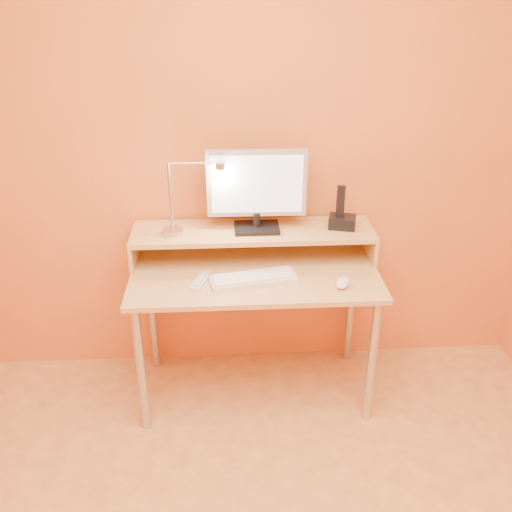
{
  "coord_description": "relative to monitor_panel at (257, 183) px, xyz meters",
  "views": [
    {
      "loc": [
        -0.13,
        -1.24,
        2.03
      ],
      "look_at": [
        0.0,
        1.13,
        0.83
      ],
      "focal_mm": 39.86,
      "sensor_mm": 36.0,
      "label": 1
    }
  ],
  "objects": [
    {
      "name": "lamp_post",
      "position": [
        -0.41,
        -0.04,
        -0.05
      ],
      "size": [
        0.01,
        0.01,
        0.33
      ],
      "primitive_type": "cylinder",
      "color": "#B7B7BB",
      "rests_on": "lamp_base"
    },
    {
      "name": "monitor_neck",
      "position": [
        0.0,
        -0.01,
        -0.19
      ],
      "size": [
        0.04,
        0.04,
        0.07
      ],
      "primitive_type": "cylinder",
      "color": "black",
      "rests_on": "monitor_foot"
    },
    {
      "name": "lamp_bulb",
      "position": [
        -0.17,
        -0.04,
        0.09
      ],
      "size": [
        0.03,
        0.03,
        0.0
      ],
      "primitive_type": "cylinder",
      "color": "#FFEAC6",
      "rests_on": "lamp_head"
    },
    {
      "name": "desk_shelf",
      "position": [
        -0.02,
        -0.01,
        -0.25
      ],
      "size": [
        1.2,
        0.3,
        0.02
      ],
      "primitive_type": "cube",
      "color": "tan",
      "rests_on": "desk_lower"
    },
    {
      "name": "lamp_head",
      "position": [
        -0.17,
        -0.04,
        0.1
      ],
      "size": [
        0.04,
        0.04,
        0.03
      ],
      "primitive_type": "cylinder",
      "color": "#B7B7BB",
      "rests_on": "lamp_arm"
    },
    {
      "name": "keyboard",
      "position": [
        -0.03,
        -0.25,
        -0.39
      ],
      "size": [
        0.42,
        0.2,
        0.02
      ],
      "primitive_type": "cube",
      "rotation": [
        0.0,
        0.0,
        0.19
      ],
      "color": "silver",
      "rests_on": "desk_lower"
    },
    {
      "name": "phone_dock",
      "position": [
        0.43,
        -0.01,
        -0.21
      ],
      "size": [
        0.15,
        0.13,
        0.06
      ],
      "primitive_type": "cube",
      "rotation": [
        0.0,
        0.0,
        -0.26
      ],
      "color": "black",
      "rests_on": "desk_shelf"
    },
    {
      "name": "shelf_riser_right",
      "position": [
        0.57,
        -0.01,
        -0.33
      ],
      "size": [
        0.02,
        0.3,
        0.14
      ],
      "primitive_type": "cube",
      "color": "tan",
      "rests_on": "desk_lower"
    },
    {
      "name": "monitor_foot",
      "position": [
        -0.0,
        -0.01,
        -0.23
      ],
      "size": [
        0.22,
        0.16,
        0.02
      ],
      "primitive_type": "cube",
      "color": "black",
      "rests_on": "desk_shelf"
    },
    {
      "name": "monitor_back",
      "position": [
        0.0,
        0.02,
        0.0
      ],
      "size": [
        0.43,
        0.02,
        0.28
      ],
      "primitive_type": "cube",
      "rotation": [
        0.0,
        0.0,
        -0.02
      ],
      "color": "black",
      "rests_on": "monitor_panel"
    },
    {
      "name": "desk_leg_fr",
      "position": [
        0.53,
        -0.41,
        -0.77
      ],
      "size": [
        0.04,
        0.04,
        0.69
      ],
      "primitive_type": "cylinder",
      "color": "#B7B7BB",
      "rests_on": "floor"
    },
    {
      "name": "mouse",
      "position": [
        0.38,
        -0.32,
        -0.38
      ],
      "size": [
        0.1,
        0.12,
        0.04
      ],
      "primitive_type": "ellipsoid",
      "rotation": [
        0.0,
        0.0,
        -0.42
      ],
      "color": "white",
      "rests_on": "desk_lower"
    },
    {
      "name": "desk_leg_fl",
      "position": [
        -0.57,
        -0.41,
        -0.77
      ],
      "size": [
        0.04,
        0.04,
        0.69
      ],
      "primitive_type": "cylinder",
      "color": "#B7B7BB",
      "rests_on": "floor"
    },
    {
      "name": "monitor_panel",
      "position": [
        0.0,
        0.0,
        0.0
      ],
      "size": [
        0.48,
        0.05,
        0.33
      ],
      "primitive_type": "cube",
      "rotation": [
        0.0,
        0.0,
        -0.02
      ],
      "color": "#ADADB5",
      "rests_on": "monitor_neck"
    },
    {
      "name": "desk_lower",
      "position": [
        -0.02,
        -0.16,
        -0.41
      ],
      "size": [
        1.2,
        0.6,
        0.02
      ],
      "primitive_type": "cube",
      "color": "tan",
      "rests_on": "floor"
    },
    {
      "name": "desk_leg_br",
      "position": [
        0.53,
        0.09,
        -0.77
      ],
      "size": [
        0.04,
        0.04,
        0.69
      ],
      "primitive_type": "cylinder",
      "color": "#B7B7BB",
      "rests_on": "floor"
    },
    {
      "name": "wall_back",
      "position": [
        -0.02,
        0.16,
        0.13
      ],
      "size": [
        3.0,
        0.04,
        2.5
      ],
      "primitive_type": "cube",
      "color": "orange",
      "rests_on": "floor"
    },
    {
      "name": "desk_leg_bl",
      "position": [
        -0.57,
        0.09,
        -0.77
      ],
      "size": [
        0.04,
        0.04,
        0.69
      ],
      "primitive_type": "cylinder",
      "color": "#B7B7BB",
      "rests_on": "floor"
    },
    {
      "name": "monitor_screen",
      "position": [
        0.0,
        -0.02,
        0.0
      ],
      "size": [
        0.44,
        0.01,
        0.28
      ],
      "primitive_type": "cube",
      "rotation": [
        0.0,
        0.0,
        -0.02
      ],
      "color": "silver",
      "rests_on": "monitor_panel"
    },
    {
      "name": "phone_handset",
      "position": [
        0.41,
        -0.01,
        -0.1
      ],
      "size": [
        0.05,
        0.03,
        0.16
      ],
      "primitive_type": "cube",
      "rotation": [
        0.0,
        0.0,
        -0.26
      ],
      "color": "black",
      "rests_on": "phone_dock"
    },
    {
      "name": "remote_control",
      "position": [
        -0.28,
        -0.25,
        -0.39
      ],
      "size": [
        0.1,
        0.18,
        0.02
      ],
      "primitive_type": "cube",
      "rotation": [
        0.0,
        0.0,
        -0.32
      ],
      "color": "silver",
      "rests_on": "desk_lower"
    },
    {
      "name": "lamp_arm",
      "position": [
        -0.29,
        -0.04,
        0.12
      ],
      "size": [
        0.24,
        0.01,
        0.01
      ],
      "primitive_type": "cylinder",
      "rotation": [
        0.0,
        1.57,
        0.0
      ],
      "color": "#B7B7BB",
      "rests_on": "lamp_post"
    },
    {
      "name": "lamp_base",
      "position": [
        -0.41,
        -0.04,
        -0.23
      ],
      "size": [
        0.1,
        0.1,
        0.02
      ],
      "primitive_type": "cylinder",
      "color": "#B7B7BB",
      "rests_on": "desk_shelf"
    },
    {
      "name": "phone_led",
      "position": [
        0.47,
        -0.06,
        -0.21
      ],
      "size": [
        0.01,
        0.0,
        0.04
      ],
      "primitive_type": "cube",
      "color": "#3772FF",
      "rests_on": "phone_dock"
    },
    {
      "name": "shelf_riser_left",
      "position": [
        -0.61,
        -0.01,
        -0.33
      ],
      "size": [
        0.02,
        0.3,
        0.14
      ],
      "primitive_type": "cube",
      "color": "tan",
      "rests_on": "desk_lower"
    }
  ]
}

